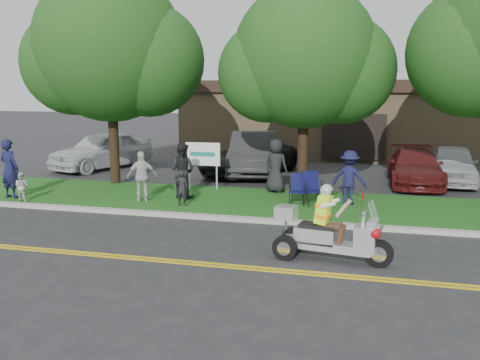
% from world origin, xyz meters
% --- Properties ---
extents(ground, '(120.00, 120.00, 0.00)m').
position_xyz_m(ground, '(0.00, 0.00, 0.00)').
color(ground, '#28282B').
rests_on(ground, ground).
extents(centerline_near, '(60.00, 0.10, 0.01)m').
position_xyz_m(centerline_near, '(0.00, -0.58, 0.01)').
color(centerline_near, gold).
rests_on(centerline_near, ground).
extents(centerline_far, '(60.00, 0.10, 0.01)m').
position_xyz_m(centerline_far, '(0.00, -0.42, 0.01)').
color(centerline_far, gold).
rests_on(centerline_far, ground).
extents(curb, '(60.00, 0.25, 0.12)m').
position_xyz_m(curb, '(0.00, 3.05, 0.06)').
color(curb, '#A8A89E').
rests_on(curb, ground).
extents(grass_verge, '(60.00, 4.00, 0.10)m').
position_xyz_m(grass_verge, '(0.00, 5.20, 0.06)').
color(grass_verge, '#1B5416').
rests_on(grass_verge, ground).
extents(commercial_building, '(18.00, 8.20, 4.00)m').
position_xyz_m(commercial_building, '(2.00, 18.98, 2.01)').
color(commercial_building, '#9E7F5B').
rests_on(commercial_building, ground).
extents(tree_left, '(6.62, 5.40, 7.78)m').
position_xyz_m(tree_left, '(-6.44, 7.03, 4.85)').
color(tree_left, '#332114').
rests_on(tree_left, ground).
extents(tree_mid, '(5.88, 4.80, 7.05)m').
position_xyz_m(tree_mid, '(0.55, 7.23, 4.43)').
color(tree_mid, '#332114').
rests_on(tree_mid, ground).
extents(business_sign, '(1.25, 0.06, 1.75)m').
position_xyz_m(business_sign, '(-2.90, 6.60, 1.26)').
color(business_sign, silver).
rests_on(business_sign, ground).
extents(trike_scooter, '(2.52, 0.99, 1.65)m').
position_xyz_m(trike_scooter, '(1.89, 0.39, 0.58)').
color(trike_scooter, black).
rests_on(trike_scooter, ground).
extents(lawn_chair_a, '(0.52, 0.54, 0.94)m').
position_xyz_m(lawn_chair_a, '(0.67, 5.08, 0.64)').
color(lawn_chair_a, black).
rests_on(lawn_chair_a, grass_verge).
extents(lawn_chair_b, '(0.74, 0.74, 1.02)m').
position_xyz_m(lawn_chair_b, '(1.05, 5.13, 0.68)').
color(lawn_chair_b, black).
rests_on(lawn_chair_b, grass_verge).
extents(spectator_adult_left, '(0.76, 0.56, 1.91)m').
position_xyz_m(spectator_adult_left, '(-8.50, 3.73, 1.06)').
color(spectator_adult_left, '#15163A').
rests_on(spectator_adult_left, grass_verge).
extents(spectator_adult_mid, '(0.95, 0.80, 1.77)m').
position_xyz_m(spectator_adult_mid, '(-3.13, 5.15, 0.99)').
color(spectator_adult_mid, black).
rests_on(spectator_adult_mid, grass_verge).
extents(spectator_adult_right, '(1.00, 0.70, 1.58)m').
position_xyz_m(spectator_adult_right, '(-4.15, 4.33, 0.89)').
color(spectator_adult_right, silver).
rests_on(spectator_adult_right, grass_verge).
extents(spectator_chair_a, '(1.17, 0.82, 1.65)m').
position_xyz_m(spectator_chair_a, '(2.16, 5.44, 0.93)').
color(spectator_chair_a, '#16163E').
rests_on(spectator_chair_a, grass_verge).
extents(spectator_chair_b, '(1.06, 0.91, 1.83)m').
position_xyz_m(spectator_chair_b, '(-0.33, 6.72, 1.02)').
color(spectator_chair_b, black).
rests_on(spectator_chair_b, grass_verge).
extents(child_left, '(0.40, 0.26, 1.08)m').
position_xyz_m(child_left, '(-2.73, 4.05, 0.65)').
color(child_left, black).
rests_on(child_left, grass_verge).
extents(child_right, '(0.47, 0.38, 0.92)m').
position_xyz_m(child_right, '(-7.83, 3.40, 0.56)').
color(child_right, beige).
rests_on(child_right, grass_verge).
extents(parked_car_far_left, '(3.62, 5.32, 1.68)m').
position_xyz_m(parked_car_far_left, '(-9.00, 10.54, 0.84)').
color(parked_car_far_left, silver).
rests_on(parked_car_far_left, ground).
extents(parked_car_left, '(2.75, 5.63, 1.78)m').
position_xyz_m(parked_car_left, '(-2.00, 10.77, 0.89)').
color(parked_car_left, '#2E2D30').
rests_on(parked_car_left, ground).
extents(parked_car_mid, '(3.87, 5.66, 1.44)m').
position_xyz_m(parked_car_mid, '(-2.17, 10.60, 0.72)').
color(parked_car_mid, black).
rests_on(parked_car_mid, ground).
extents(parked_car_right, '(1.92, 4.62, 1.34)m').
position_xyz_m(parked_car_right, '(4.44, 9.95, 0.67)').
color(parked_car_right, '#551413').
rests_on(parked_car_right, ground).
extents(parked_car_far_right, '(2.15, 4.43, 1.46)m').
position_xyz_m(parked_car_far_right, '(5.85, 10.58, 0.73)').
color(parked_car_far_right, silver).
rests_on(parked_car_far_right, ground).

